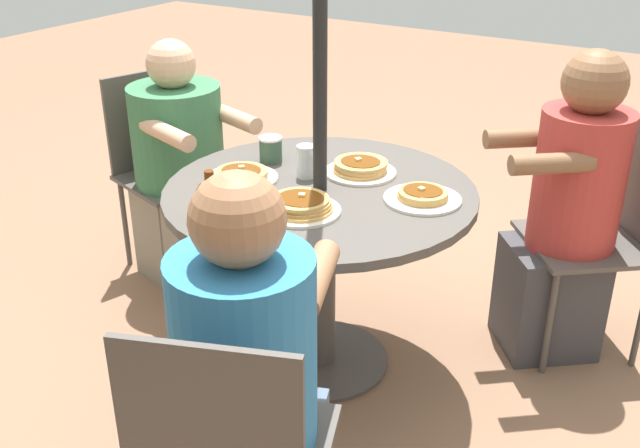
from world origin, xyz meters
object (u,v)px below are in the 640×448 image
Objects in this scene: coffee_cup at (271,149)px; pancake_plate_d at (423,196)px; patio_table at (320,224)px; patio_chair_north at (609,225)px; pancake_plate_c at (241,176)px; patio_chair_east at (163,160)px; drinking_glass_b at (306,161)px; drinking_glass_a at (247,230)px; diner_east at (184,177)px; pancake_plate_b at (301,206)px; syrup_bottle at (210,200)px; diner_north at (567,220)px; diner_south at (250,403)px; pancake_plate_a at (360,168)px.

pancake_plate_d is at bearing 176.69° from coffee_cup.
coffee_cup reaches higher than patio_table.
pancake_plate_d is (0.50, 0.58, 0.22)m from patio_chair_north.
patio_table is 4.19× the size of pancake_plate_c.
patio_chair_east reaches higher than patio_table.
coffee_cup is at bearing -17.45° from drinking_glass_b.
drinking_glass_b is (-0.19, 0.06, 0.01)m from coffee_cup.
pancake_plate_c is 1.00× the size of pancake_plate_d.
drinking_glass_a is (0.79, 1.15, 0.26)m from patio_chair_north.
diner_east is at bearing -30.58° from pancake_plate_c.
patio_chair_north reaches higher than coffee_cup.
patio_chair_north is at bearing 118.05° from patio_chair_east.
syrup_bottle is at bearing 40.52° from pancake_plate_b.
pancake_plate_c is at bearing 84.44° from diner_north.
patio_chair_east is 0.78× the size of diner_south.
patio_chair_east is at bearing -17.35° from patio_table.
pancake_plate_a is at bearing -90.44° from drinking_glass_a.
diner_north reaches higher than diner_south.
drinking_glass_b is at bearing 83.25° from diner_north.
drinking_glass_b reaches higher than pancake_plate_a.
diner_east is at bearing -43.00° from syrup_bottle.
diner_south is (-1.18, 1.12, 0.04)m from diner_east.
pancake_plate_b is 0.30m from drinking_glass_b.
pancake_plate_c is at bearing 94.12° from coffee_cup.
diner_north is 1.26m from drinking_glass_a.
diner_south is at bearing 122.07° from coffee_cup.
coffee_cup reaches higher than pancake_plate_d.
pancake_plate_b is 1.60× the size of syrup_bottle.
diner_south is 9.79× the size of drinking_glass_b.
diner_south is 0.96m from pancake_plate_d.
coffee_cup is at bearing 101.45° from diner_south.
pancake_plate_b is (-0.91, 0.46, 0.26)m from diner_east.
patio_chair_east is 0.88m from pancake_plate_c.
drinking_glass_a is (0.27, -0.37, 0.25)m from diner_south.
diner_east is 0.94× the size of diner_south.
pancake_plate_a is at bearing -110.89° from syrup_bottle.
pancake_plate_a is (-0.05, -0.19, 0.16)m from patio_table.
patio_chair_north is at bearing -141.25° from patio_table.
patio_chair_north is at bearing -146.11° from pancake_plate_c.
drinking_glass_a reaches higher than pancake_plate_a.
patio_chair_north is at bearing -146.97° from drinking_glass_b.
diner_south is 7.13× the size of syrup_bottle.
drinking_glass_b is (-0.07, -0.44, -0.00)m from syrup_bottle.
drinking_glass_a is (-0.32, 0.40, 0.04)m from pancake_plate_c.
patio_table is at bearing 90.00° from diner_east.
patio_table is at bearing -164.65° from pancake_plate_c.
patio_chair_east is 0.83× the size of diner_east.
drinking_glass_b reaches higher than coffee_cup.
patio_chair_north reaches higher than patio_table.
pancake_plate_d is (-1.20, 0.18, 0.25)m from diner_east.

